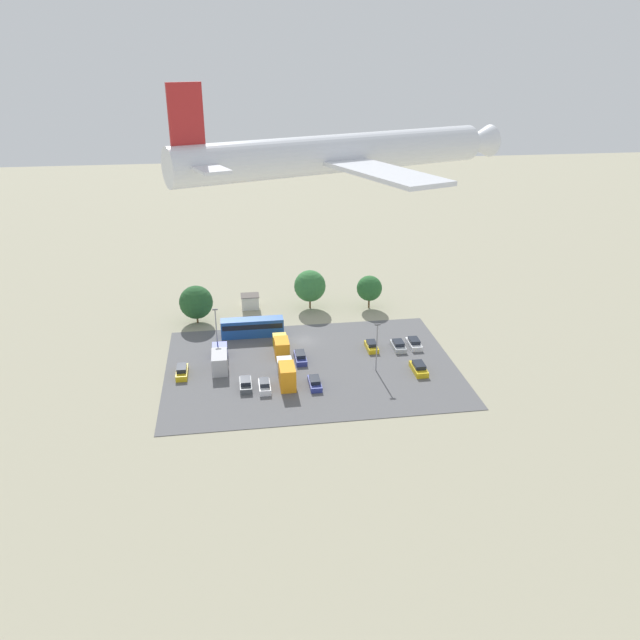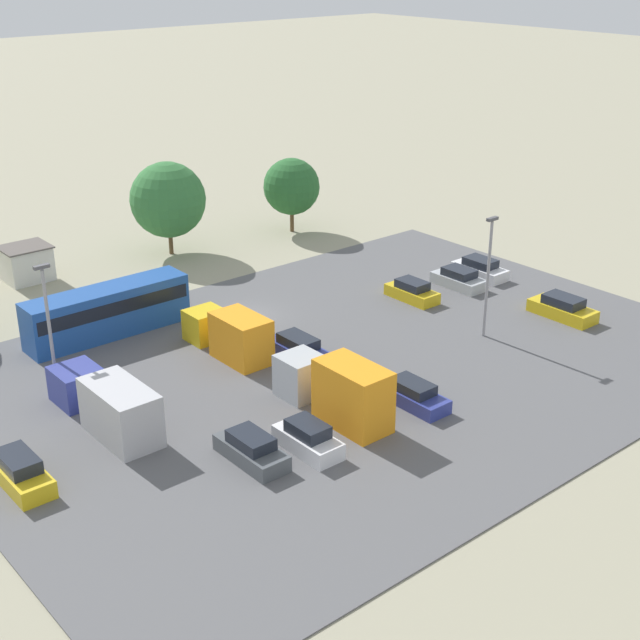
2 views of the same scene
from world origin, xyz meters
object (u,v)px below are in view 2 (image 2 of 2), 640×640
at_px(parked_car_6, 20,472).
at_px(parked_car_1, 298,349).
at_px(bus, 107,310).
at_px(parked_car_3, 308,439).
at_px(parked_truck_1, 231,334).
at_px(parked_truck_2, 108,404).
at_px(shed_building, 26,263).
at_px(parked_truck_0, 337,390).
at_px(parked_car_4, 412,395).
at_px(parked_car_8, 412,292).
at_px(parked_car_0, 480,269).
at_px(parked_car_5, 251,450).
at_px(parked_car_7, 563,308).
at_px(parked_car_2, 459,279).

bearing_deg(parked_car_6, parked_car_1, 7.03).
bearing_deg(bus, parked_car_3, 2.51).
bearing_deg(parked_truck_1, parked_car_1, -48.25).
distance_m(parked_truck_1, parked_truck_2, 10.91).
distance_m(shed_building, parked_car_6, 29.78).
distance_m(parked_car_1, parked_car_6, 19.45).
distance_m(parked_car_1, parked_truck_1, 4.42).
bearing_deg(parked_truck_0, parked_car_1, 67.42).
xyz_separation_m(bus, parked_car_4, (-8.64, 20.01, -1.20)).
distance_m(bus, parked_car_3, 20.12).
relative_size(parked_car_8, parked_truck_1, 0.58).
xyz_separation_m(parked_car_4, parked_car_6, (20.50, -6.55, 0.09)).
xyz_separation_m(parked_car_0, parked_car_8, (7.60, -0.00, -0.01)).
relative_size(parked_car_5, parked_truck_1, 0.62).
relative_size(bus, parked_car_7, 2.36).
distance_m(parked_car_0, parked_car_8, 7.60).
height_order(parked_car_0, parked_car_4, parked_car_0).
relative_size(parked_car_6, parked_truck_1, 0.65).
xyz_separation_m(shed_building, parked_car_1, (-7.26, 24.85, -0.68)).
xyz_separation_m(parked_car_0, parked_car_2, (2.94, 0.43, -0.02)).
bearing_deg(parked_car_3, parked_car_0, -156.96).
xyz_separation_m(parked_car_4, parked_car_8, (-11.54, -11.38, 0.02)).
bearing_deg(parked_car_4, parked_car_3, -179.55).
distance_m(parked_car_3, parked_truck_1, 12.80).
relative_size(parked_car_2, parked_car_4, 0.93).
height_order(parked_car_8, parked_truck_1, parked_truck_1).
xyz_separation_m(parked_car_8, parked_truck_1, (15.64, -0.80, 0.75)).
distance_m(parked_car_4, parked_car_6, 21.52).
xyz_separation_m(parked_car_7, parked_truck_0, (21.46, 0.50, 0.99)).
bearing_deg(parked_car_5, parked_car_3, 159.06).
height_order(bus, parked_car_3, bus).
distance_m(parked_car_2, parked_car_4, 19.54).
height_order(parked_car_4, parked_truck_1, parked_truck_1).
bearing_deg(parked_car_4, parked_car_2, 34.07).
xyz_separation_m(parked_car_2, parked_car_7, (-1.08, 8.74, 0.04)).
height_order(parked_car_2, parked_car_8, parked_car_8).
relative_size(parked_car_0, parked_car_4, 0.98).
relative_size(parked_car_7, parked_car_8, 1.15).
height_order(parked_car_1, parked_truck_2, parked_truck_2).
bearing_deg(parked_car_0, shed_building, -39.07).
distance_m(shed_building, parked_car_4, 34.82).
distance_m(parked_car_3, parked_car_8, 22.44).
relative_size(parked_car_4, parked_car_6, 0.98).
xyz_separation_m(shed_building, parked_car_7, (-25.72, 31.57, -0.66)).
height_order(parked_car_7, parked_truck_2, parked_truck_2).
bearing_deg(parked_car_3, parked_truck_2, -52.92).
distance_m(bus, parked_car_5, 19.12).
height_order(shed_building, parked_car_3, shed_building).
height_order(parked_car_2, parked_car_3, parked_car_3).
xyz_separation_m(parked_car_1, parked_car_7, (-18.46, 6.72, 0.02)).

